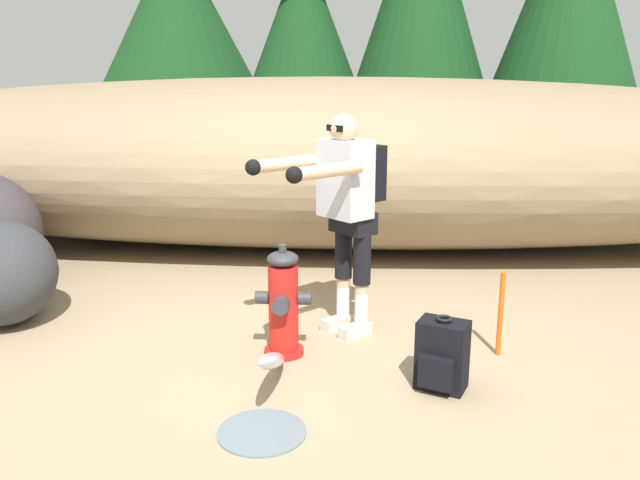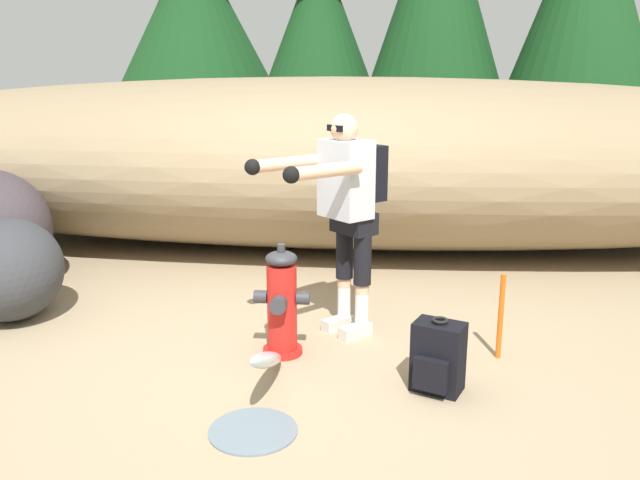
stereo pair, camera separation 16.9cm
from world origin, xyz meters
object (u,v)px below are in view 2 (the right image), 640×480
Objects in this scene: utility_worker at (346,199)px; boulder_mid at (10,269)px; fire_hydrant at (282,304)px; spare_backpack at (438,358)px; survey_stake at (501,317)px.

boulder_mid is (-2.66, 0.06, -0.63)m from utility_worker.
fire_hydrant is 1.69× the size of spare_backpack.
fire_hydrant is at bearing -11.80° from boulder_mid.
fire_hydrant is 1.13m from spare_backpack.
boulder_mid reaches higher than fire_hydrant.
utility_worker is at bearing -121.09° from spare_backpack.
utility_worker is 1.70× the size of boulder_mid.
utility_worker is at bearing 44.85° from fire_hydrant.
fire_hydrant reaches higher than spare_backpack.
boulder_mid is 3.76m from survey_stake.
survey_stake is (0.46, 0.53, 0.08)m from spare_backpack.
boulder_mid reaches higher than survey_stake.
spare_backpack is 3.41m from boulder_mid.
fire_hydrant is 1.32× the size of survey_stake.
survey_stake is (1.08, -0.32, -0.73)m from utility_worker.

